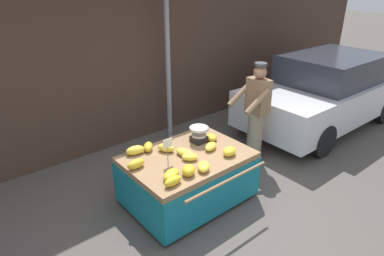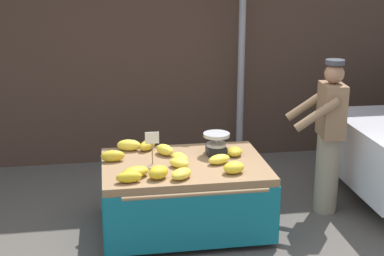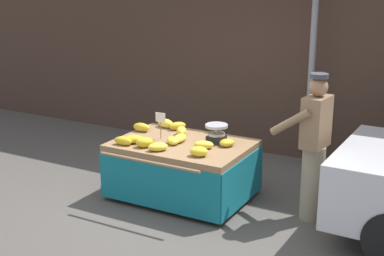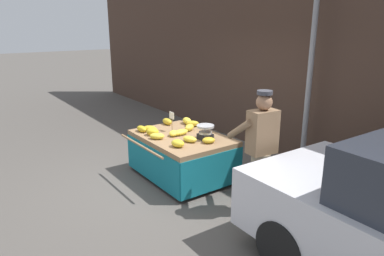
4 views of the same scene
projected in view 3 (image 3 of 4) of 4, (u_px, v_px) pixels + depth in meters
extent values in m
plane|color=#514C47|center=(169.00, 209.00, 6.57)|extent=(60.00, 60.00, 0.00)
cube|color=#473328|center=(259.00, 23.00, 8.29)|extent=(16.00, 0.24, 4.04)
cylinder|color=gray|center=(312.00, 53.00, 7.54)|extent=(0.09, 0.09, 3.37)
cube|color=#93704C|center=(182.00, 145.00, 6.74)|extent=(1.66, 1.19, 0.08)
cylinder|color=black|center=(134.00, 163.00, 7.19)|extent=(0.05, 0.64, 0.64)
cylinder|color=#B7B7BC|center=(132.00, 163.00, 7.20)|extent=(0.01, 0.12, 0.12)
cylinder|color=black|center=(236.00, 184.00, 6.49)|extent=(0.05, 0.64, 0.64)
cylinder|color=#B7B7BC|center=(239.00, 184.00, 6.48)|extent=(0.01, 0.12, 0.12)
cylinder|color=#4C4742|center=(202.00, 161.00, 7.27)|extent=(0.05, 0.05, 0.65)
cube|color=#147284|center=(157.00, 186.00, 6.33)|extent=(1.66, 0.02, 0.59)
cube|color=#147284|center=(204.00, 157.00, 7.33)|extent=(1.66, 0.02, 0.59)
cube|color=#147284|center=(129.00, 160.00, 7.22)|extent=(0.02, 1.19, 0.59)
cube|color=#147284|center=(243.00, 182.00, 6.45)|extent=(0.02, 1.19, 0.59)
cylinder|color=#93704C|center=(148.00, 162.00, 6.08)|extent=(1.33, 0.04, 0.04)
cube|color=black|center=(216.00, 139.00, 6.71)|extent=(0.20, 0.20, 0.09)
cylinder|color=#B7B7BC|center=(216.00, 131.00, 6.68)|extent=(0.02, 0.02, 0.11)
cylinder|color=#B7B7BC|center=(217.00, 126.00, 6.66)|extent=(0.28, 0.28, 0.03)
cylinder|color=#B7B7BC|center=(216.00, 134.00, 6.69)|extent=(0.21, 0.21, 0.03)
cylinder|color=#997A51|center=(161.00, 130.00, 6.85)|extent=(0.01, 0.01, 0.22)
cube|color=white|center=(160.00, 117.00, 6.80)|extent=(0.14, 0.01, 0.12)
ellipsoid|color=gold|center=(145.00, 142.00, 6.52)|extent=(0.26, 0.26, 0.13)
ellipsoid|color=yellow|center=(166.00, 123.00, 7.36)|extent=(0.28, 0.19, 0.12)
ellipsoid|color=yellow|center=(182.00, 131.00, 7.02)|extent=(0.24, 0.27, 0.11)
ellipsoid|color=gold|center=(123.00, 141.00, 6.61)|extent=(0.25, 0.13, 0.11)
ellipsoid|color=yellow|center=(180.00, 138.00, 6.74)|extent=(0.19, 0.31, 0.09)
ellipsoid|color=yellow|center=(199.00, 151.00, 6.20)|extent=(0.25, 0.22, 0.12)
ellipsoid|color=gold|center=(134.00, 139.00, 6.68)|extent=(0.30, 0.24, 0.10)
ellipsoid|color=yellow|center=(158.00, 147.00, 6.40)|extent=(0.28, 0.28, 0.10)
ellipsoid|color=gold|center=(142.00, 127.00, 7.17)|extent=(0.25, 0.13, 0.12)
ellipsoid|color=yellow|center=(173.00, 141.00, 6.64)|extent=(0.25, 0.24, 0.09)
ellipsoid|color=gold|center=(227.00, 143.00, 6.56)|extent=(0.23, 0.25, 0.09)
ellipsoid|color=yellow|center=(204.00, 145.00, 6.48)|extent=(0.27, 0.22, 0.10)
ellipsoid|color=gold|center=(178.00, 126.00, 7.25)|extent=(0.24, 0.26, 0.11)
cylinder|color=gray|center=(312.00, 183.00, 6.20)|extent=(0.26, 0.26, 0.88)
cube|color=#8C6B4C|center=(316.00, 122.00, 6.00)|extent=(0.27, 0.40, 0.58)
sphere|color=#9E7051|center=(319.00, 87.00, 5.89)|extent=(0.21, 0.21, 0.21)
cylinder|color=#3F3F47|center=(319.00, 76.00, 5.85)|extent=(0.20, 0.20, 0.05)
cylinder|color=#8C6B4C|center=(291.00, 122.00, 5.95)|extent=(0.48, 0.14, 0.37)
cylinder|color=#8C6B4C|center=(306.00, 114.00, 6.28)|extent=(0.48, 0.14, 0.37)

